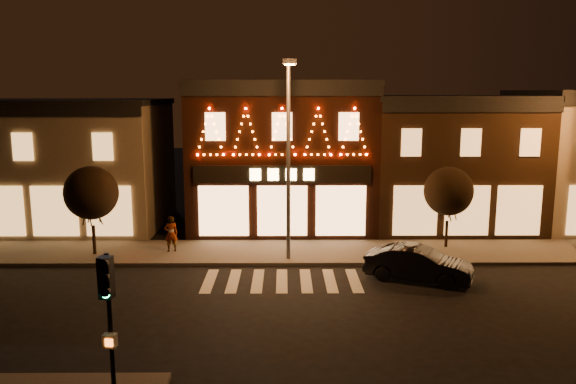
{
  "coord_description": "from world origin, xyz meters",
  "views": [
    {
      "loc": [
        0.09,
        -18.34,
        7.72
      ],
      "look_at": [
        0.25,
        4.0,
        3.74
      ],
      "focal_mm": 35.22,
      "sensor_mm": 36.0,
      "label": 1
    }
  ],
  "objects_px": {
    "streetlamp_mid": "(288,145)",
    "dark_sedan": "(418,264)",
    "pedestrian": "(171,234)",
    "traffic_signal_near": "(108,308)"
  },
  "relations": [
    {
      "from": "dark_sedan",
      "to": "pedestrian",
      "type": "bearing_deg",
      "value": 93.65
    },
    {
      "from": "streetlamp_mid",
      "to": "dark_sedan",
      "type": "xyz_separation_m",
      "value": [
        5.34,
        -2.44,
        -4.68
      ]
    },
    {
      "from": "pedestrian",
      "to": "dark_sedan",
      "type": "bearing_deg",
      "value": 142.59
    },
    {
      "from": "streetlamp_mid",
      "to": "pedestrian",
      "type": "xyz_separation_m",
      "value": [
        -5.61,
        1.48,
        -4.38
      ]
    },
    {
      "from": "dark_sedan",
      "to": "pedestrian",
      "type": "relative_size",
      "value": 2.5
    },
    {
      "from": "traffic_signal_near",
      "to": "pedestrian",
      "type": "height_order",
      "value": "traffic_signal_near"
    },
    {
      "from": "streetlamp_mid",
      "to": "pedestrian",
      "type": "height_order",
      "value": "streetlamp_mid"
    },
    {
      "from": "traffic_signal_near",
      "to": "dark_sedan",
      "type": "bearing_deg",
      "value": 56.45
    },
    {
      "from": "dark_sedan",
      "to": "pedestrian",
      "type": "height_order",
      "value": "pedestrian"
    },
    {
      "from": "streetlamp_mid",
      "to": "dark_sedan",
      "type": "bearing_deg",
      "value": -23.34
    }
  ]
}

